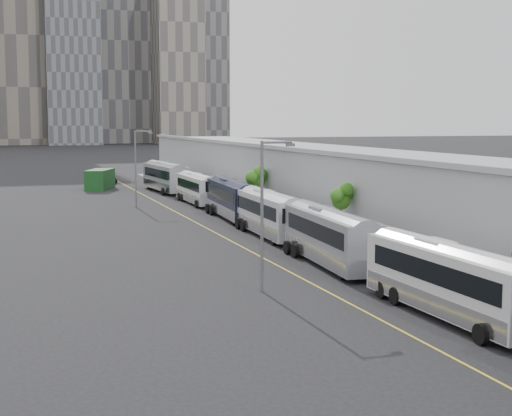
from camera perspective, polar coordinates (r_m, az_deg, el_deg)
name	(u,v)px	position (r m, az deg, el deg)	size (l,w,h in m)	color
sidewalk	(386,247)	(61.24, 9.47, -2.80)	(10.00, 170.00, 0.12)	gray
lane_line	(257,255)	(57.20, 0.08, -3.42)	(0.12, 160.00, 0.02)	gold
depot	(433,201)	(62.72, 12.76, 0.53)	(12.45, 160.40, 7.20)	gray
skyline	(39,13)	(325.70, -15.52, 13.50)	(145.00, 64.00, 120.00)	slate
bus_2	(450,287)	(40.24, 13.93, -5.59)	(2.90, 12.78, 3.72)	silver
bus_3	(331,242)	(53.17, 5.47, -2.46)	(3.46, 13.17, 3.81)	slate
bus_4	(270,217)	(66.04, 1.00, -0.69)	(3.04, 13.06, 3.79)	silver
bus_5	(233,202)	(77.72, -1.68, 0.41)	(3.43, 13.31, 3.85)	black
bus_6	(198,191)	(91.48, -4.27, 1.22)	(2.70, 11.99, 3.50)	silver
bus_7	(166,180)	(106.80, -6.59, 2.07)	(3.74, 13.79, 3.98)	gray
tree_2	(341,198)	(61.27, 6.21, 0.74)	(1.51, 1.51, 4.57)	black
tree_3	(256,179)	(80.52, -0.01, 2.16)	(1.93, 1.93, 4.76)	black
street_lamp_near	(265,205)	(44.48, 0.67, 0.23)	(2.04, 0.22, 8.64)	#59595E
street_lamp_far	(137,163)	(88.28, -8.63, 3.25)	(2.04, 0.22, 8.58)	#59595E
shipping_container	(100,179)	(112.00, -11.28, 2.05)	(2.68, 6.50, 2.82)	#113915
suv	(105,179)	(121.72, -10.94, 2.07)	(2.36, 5.12, 1.42)	black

